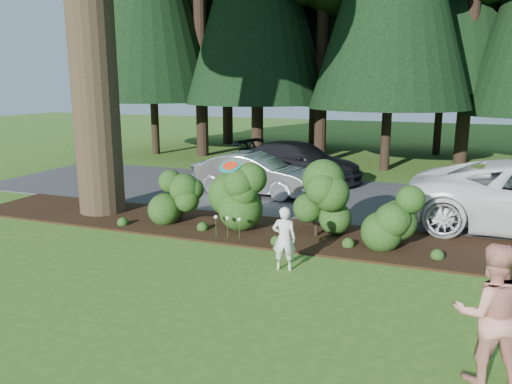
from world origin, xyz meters
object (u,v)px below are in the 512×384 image
car_dark_suv (299,162)px  child (284,238)px  car_silver_wagon (255,174)px  frisbee (230,166)px  adult (489,313)px

car_dark_suv → child: 9.00m
car_silver_wagon → child: car_silver_wagon is taller
car_silver_wagon → frisbee: size_ratio=8.70×
car_silver_wagon → car_dark_suv: car_dark_suv is taller
adult → frisbee: 5.69m
car_dark_suv → frisbee: 8.53m
car_dark_suv → child: size_ratio=3.81×
child → frisbee: frisbee is taller
car_silver_wagon → adult: 10.74m
car_silver_wagon → frisbee: frisbee is taller
child → car_dark_suv: bearing=-85.8°
car_silver_wagon → frisbee: bearing=-159.3°
car_silver_wagon → car_dark_suv: bearing=-9.5°
frisbee → car_dark_suv: bearing=96.4°
adult → frisbee: size_ratio=3.83×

